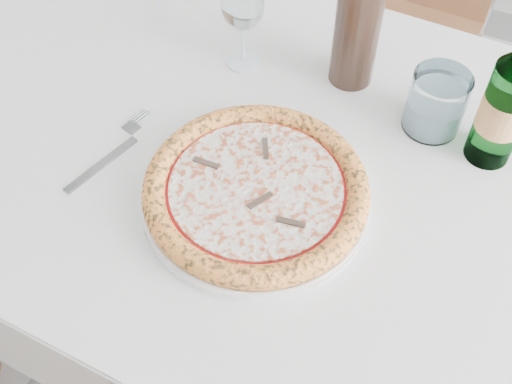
% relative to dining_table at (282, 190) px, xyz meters
% --- Properties ---
extents(floor, '(5.00, 6.00, 0.02)m').
position_rel_dining_table_xyz_m(floor, '(0.05, -0.04, -0.67)').
color(floor, gray).
rests_on(floor, ground).
extents(dining_table, '(1.44, 0.88, 0.76)m').
position_rel_dining_table_xyz_m(dining_table, '(0.00, 0.00, 0.00)').
color(dining_table, brown).
rests_on(dining_table, floor).
extents(plate, '(0.33, 0.33, 0.02)m').
position_rel_dining_table_xyz_m(plate, '(0.00, -0.10, 0.10)').
color(plate, white).
rests_on(plate, dining_table).
extents(pizza, '(0.32, 0.32, 0.03)m').
position_rel_dining_table_xyz_m(pizza, '(-0.00, -0.10, 0.12)').
color(pizza, '#E3A956').
rests_on(pizza, plate).
extents(fork, '(0.05, 0.20, 0.00)m').
position_rel_dining_table_xyz_m(fork, '(-0.24, -0.11, 0.09)').
color(fork, slate).
rests_on(fork, dining_table).
extents(wine_glass, '(0.07, 0.07, 0.16)m').
position_rel_dining_table_xyz_m(wine_glass, '(-0.15, 0.16, 0.20)').
color(wine_glass, white).
rests_on(wine_glass, dining_table).
extents(tumbler, '(0.09, 0.09, 0.10)m').
position_rel_dining_table_xyz_m(tumbler, '(0.19, 0.15, 0.13)').
color(tumbler, white).
rests_on(tumbler, dining_table).
extents(beer_bottle, '(0.07, 0.07, 0.27)m').
position_rel_dining_table_xyz_m(beer_bottle, '(0.28, 0.13, 0.20)').
color(beer_bottle, '#3E8348').
rests_on(beer_bottle, dining_table).
extents(wine_bottle, '(0.07, 0.07, 0.30)m').
position_rel_dining_table_xyz_m(wine_bottle, '(0.03, 0.21, 0.22)').
color(wine_bottle, black).
rests_on(wine_bottle, dining_table).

